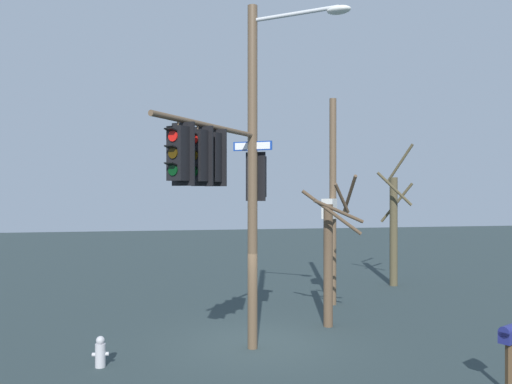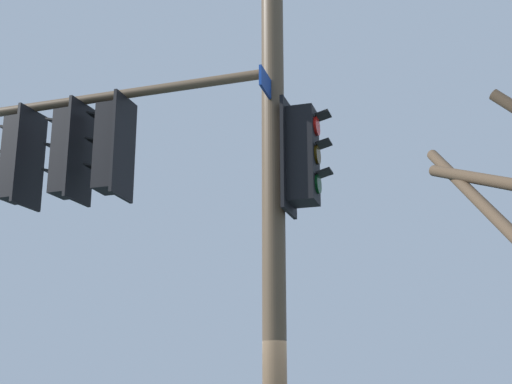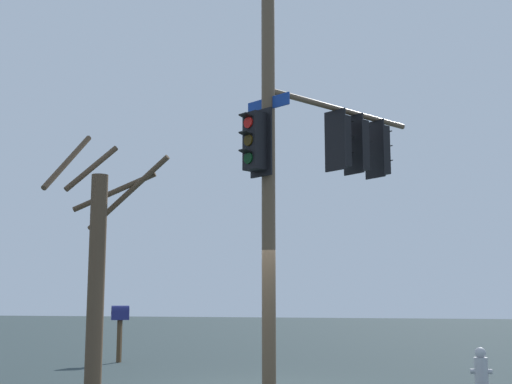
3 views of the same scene
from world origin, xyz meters
name	(u,v)px [view 2 (image 2 of 3)]	position (x,y,z in m)	size (l,w,h in m)	color
main_signal_pole_assembly	(191,136)	(0.70, 1.15, 4.90)	(4.82, 4.13, 9.01)	brown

